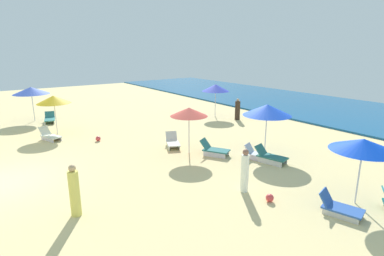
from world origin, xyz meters
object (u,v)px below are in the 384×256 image
(beachgoer_2, at_px, (238,110))
(lounge_chair_3_1, at_px, (214,150))
(lounge_chair_0_0, at_px, (259,155))
(umbrella_2, at_px, (216,88))
(umbrella_3, at_px, (189,112))
(lounge_chair_4_0, at_px, (339,207))
(beach_ball_0, at_px, (270,198))
(lounge_chair_0_1, at_px, (270,157))
(lounge_chair_1_0, at_px, (50,136))
(lounge_chair_3_0, at_px, (173,142))
(beachgoer_0, at_px, (245,172))
(beachgoer_1, at_px, (74,192))
(umbrella_4, at_px, (363,145))
(umbrella_5, at_px, (31,91))
(umbrella_1, at_px, (54,100))
(lounge_chair_5_0, at_px, (50,119))
(beach_ball_1, at_px, (98,139))
(umbrella_0, at_px, (267,110))

(beachgoer_2, bearing_deg, lounge_chair_3_1, 72.44)
(lounge_chair_0_0, relative_size, umbrella_2, 0.65)
(umbrella_2, bearing_deg, umbrella_3, -48.02)
(lounge_chair_4_0, distance_m, beach_ball_0, 2.12)
(lounge_chair_0_1, height_order, beachgoer_2, beachgoer_2)
(lounge_chair_1_0, relative_size, lounge_chair_3_1, 1.02)
(lounge_chair_3_0, bearing_deg, beachgoer_2, 43.92)
(lounge_chair_3_0, distance_m, beachgoer_0, 5.99)
(beachgoer_1, relative_size, beachgoer_2, 1.08)
(lounge_chair_4_0, bearing_deg, umbrella_4, -12.23)
(beachgoer_1, bearing_deg, beachgoer_0, -165.26)
(umbrella_4, bearing_deg, lounge_chair_0_0, 173.90)
(umbrella_2, relative_size, umbrella_5, 1.01)
(beachgoer_0, relative_size, beachgoer_2, 1.04)
(umbrella_2, xyz_separation_m, beachgoer_0, (10.40, -7.22, -1.38))
(umbrella_4, relative_size, beach_ball_0, 8.26)
(umbrella_3, bearing_deg, lounge_chair_4_0, 3.83)
(umbrella_1, height_order, lounge_chair_5_0, umbrella_1)
(umbrella_5, bearing_deg, beachgoer_1, -4.67)
(lounge_chair_3_1, xyz_separation_m, umbrella_4, (6.43, 0.83, 1.77))
(umbrella_1, bearing_deg, lounge_chair_0_0, 33.37)
(lounge_chair_0_1, xyz_separation_m, beachgoer_2, (-7.15, 4.74, 0.43))
(lounge_chair_0_1, distance_m, umbrella_5, 17.01)
(lounge_chair_3_1, height_order, beach_ball_0, lounge_chair_3_1)
(umbrella_4, height_order, umbrella_5, umbrella_5)
(lounge_chair_0_1, height_order, lounge_chair_3_1, lounge_chair_3_1)
(beachgoer_1, relative_size, beach_ball_0, 6.15)
(lounge_chair_0_0, relative_size, umbrella_1, 0.67)
(umbrella_1, xyz_separation_m, lounge_chair_5_0, (-3.45, 0.28, -1.84))
(beach_ball_1, bearing_deg, lounge_chair_0_1, 33.94)
(umbrella_4, distance_m, beach_ball_0, 3.42)
(lounge_chair_1_0, bearing_deg, lounge_chair_3_0, -66.42)
(lounge_chair_3_1, relative_size, umbrella_5, 0.63)
(umbrella_2, xyz_separation_m, lounge_chair_3_0, (4.47, -6.56, -1.90))
(lounge_chair_0_1, distance_m, lounge_chair_3_1, 2.66)
(umbrella_1, height_order, beachgoer_0, umbrella_1)
(lounge_chair_0_1, bearing_deg, lounge_chair_4_0, -126.24)
(umbrella_4, xyz_separation_m, lounge_chair_5_0, (-18.26, -5.84, -1.79))
(lounge_chair_0_1, relative_size, beachgoer_2, 1.00)
(umbrella_4, bearing_deg, lounge_chair_5_0, -162.27)
(lounge_chair_3_1, relative_size, beach_ball_1, 5.47)
(umbrella_0, relative_size, umbrella_4, 1.09)
(umbrella_2, distance_m, beach_ball_0, 13.62)
(umbrella_1, bearing_deg, umbrella_5, -174.08)
(lounge_chair_0_1, relative_size, beach_ball_0, 5.66)
(lounge_chair_5_0, bearing_deg, lounge_chair_4_0, -62.42)
(lounge_chair_5_0, bearing_deg, beach_ball_1, -65.80)
(lounge_chair_1_0, height_order, lounge_chair_5_0, lounge_chair_1_0)
(umbrella_3, xyz_separation_m, beachgoer_0, (4.62, -0.79, -1.30))
(lounge_chair_0_0, bearing_deg, lounge_chair_3_0, 99.40)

